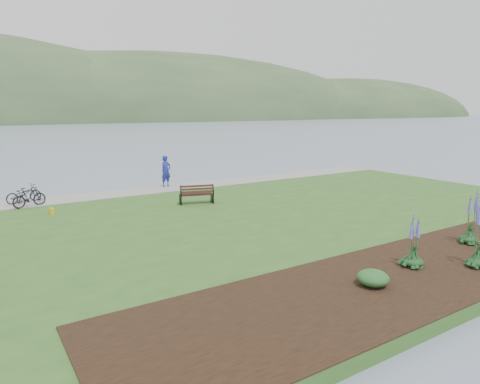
{
  "coord_description": "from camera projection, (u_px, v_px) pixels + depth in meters",
  "views": [
    {
      "loc": [
        -10.27,
        -17.23,
        5.22
      ],
      "look_at": [
        0.57,
        -0.3,
        1.3
      ],
      "focal_mm": 32.0,
      "sensor_mm": 36.0,
      "label": 1
    }
  ],
  "objects": [
    {
      "name": "ground",
      "position": [
        227.0,
        219.0,
        20.68
      ],
      "size": [
        600.0,
        600.0,
        0.0
      ],
      "primitive_type": "plane",
      "color": "slate",
      "rests_on": "ground"
    },
    {
      "name": "lawn",
      "position": [
        250.0,
        224.0,
        18.98
      ],
      "size": [
        34.0,
        20.0,
        0.4
      ],
      "primitive_type": "cube",
      "color": "#2A531D",
      "rests_on": "ground"
    },
    {
      "name": "shoreline_path",
      "position": [
        169.0,
        188.0,
        26.3
      ],
      "size": [
        34.0,
        2.2,
        0.03
      ],
      "primitive_type": "cube",
      "color": "gray",
      "rests_on": "lawn"
    },
    {
      "name": "garden_bed",
      "position": [
        457.0,
        257.0,
        14.08
      ],
      "size": [
        24.0,
        4.4,
        0.04
      ],
      "primitive_type": "cube",
      "color": "black",
      "rests_on": "lawn"
    },
    {
      "name": "far_hillside",
      "position": [
        53.0,
        122.0,
        171.78
      ],
      "size": [
        580.0,
        80.0,
        38.0
      ],
      "primitive_type": null,
      "color": "#344F2C",
      "rests_on": "ground"
    },
    {
      "name": "park_bench",
      "position": [
        197.0,
        194.0,
        21.96
      ],
      "size": [
        1.84,
        1.18,
        1.06
      ],
      "rotation": [
        0.0,
        0.0,
        -0.3
      ],
      "color": "black",
      "rests_on": "lawn"
    },
    {
      "name": "person",
      "position": [
        166.0,
        169.0,
        26.61
      ],
      "size": [
        0.98,
        0.81,
        2.32
      ],
      "primitive_type": "imported",
      "rotation": [
        0.0,
        0.0,
        0.32
      ],
      "color": "navy",
      "rests_on": "lawn"
    },
    {
      "name": "bicycle_a",
      "position": [
        24.0,
        194.0,
        22.22
      ],
      "size": [
        1.15,
        1.9,
        0.94
      ],
      "primitive_type": "imported",
      "rotation": [
        0.0,
        0.0,
        1.88
      ],
      "color": "black",
      "rests_on": "lawn"
    },
    {
      "name": "bicycle_b",
      "position": [
        29.0,
        197.0,
        21.26
      ],
      "size": [
        1.01,
        1.74,
        1.01
      ],
      "primitive_type": "imported",
      "rotation": [
        0.0,
        0.0,
        1.91
      ],
      "color": "black",
      "rests_on": "lawn"
    },
    {
      "name": "pannier",
      "position": [
        52.0,
        211.0,
        19.77
      ],
      "size": [
        0.22,
        0.31,
        0.31
      ],
      "primitive_type": "cube",
      "rotation": [
        0.0,
        0.0,
        0.12
      ],
      "color": "gold",
      "rests_on": "lawn"
    },
    {
      "name": "echium_0",
      "position": [
        480.0,
        238.0,
        13.0
      ],
      "size": [
        0.62,
        0.62,
        2.24
      ],
      "color": "#143719",
      "rests_on": "garden_bed"
    },
    {
      "name": "echium_1",
      "position": [
        471.0,
        220.0,
        15.3
      ],
      "size": [
        0.62,
        0.62,
        2.1
      ],
      "color": "#143719",
      "rests_on": "garden_bed"
    },
    {
      "name": "echium_4",
      "position": [
        414.0,
        244.0,
        13.05
      ],
      "size": [
        0.62,
        0.62,
        1.83
      ],
      "color": "#143719",
      "rests_on": "garden_bed"
    },
    {
      "name": "shrub_0",
      "position": [
        373.0,
        278.0,
        11.73
      ],
      "size": [
        0.87,
        0.87,
        0.44
      ],
      "primitive_type": "ellipsoid",
      "color": "#1E4C21",
      "rests_on": "garden_bed"
    }
  ]
}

